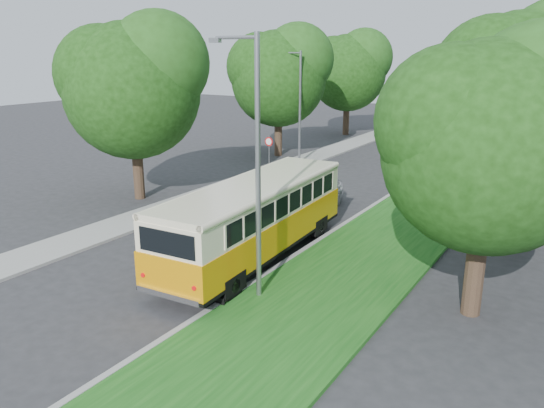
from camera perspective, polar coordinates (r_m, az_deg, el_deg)
The scene contains 13 objects.
ground at distance 21.14m, azimuth -7.45°, elevation -4.73°, with size 120.00×120.00×0.00m, color #2B2B2E.
curb at distance 23.32m, azimuth 7.33°, elevation -2.51°, with size 0.20×70.00×0.15m, color gray.
grass_verge at distance 22.51m, azimuth 12.77°, elevation -3.51°, with size 4.50×70.00×0.13m, color #165015.
sidewalk at distance 27.70m, azimuth -8.61°, elevation 0.42°, with size 2.20×70.00×0.12m, color gray.
treeline at distance 34.53m, azimuth 16.37°, elevation 12.94°, with size 24.27×41.91×9.46m.
lamppost_near at distance 15.55m, azimuth -1.81°, elevation 4.58°, with size 1.71×0.16×8.00m.
lamppost_far at distance 35.84m, azimuth 2.89°, elevation 10.75°, with size 1.71×0.16×7.50m.
warning_sign at distance 32.63m, azimuth -0.34°, elevation 5.97°, with size 0.56×0.10×2.50m.
vintage_bus at distance 19.43m, azimuth -1.83°, elevation -1.83°, with size 2.59×10.04×2.98m, color orange, non-canonical shape.
car_silver at distance 25.85m, azimuth 4.55°, elevation 1.03°, with size 1.80×4.47×1.52m, color silver.
car_white at distance 35.91m, azimuth 14.58°, elevation 4.76°, with size 1.49×4.27×1.41m, color silver.
car_blue at distance 39.93m, azimuth 16.32°, elevation 5.63°, with size 1.76×4.34×1.26m, color #131457.
car_grey at distance 44.28m, azimuth 16.78°, elevation 6.65°, with size 2.27×4.93×1.37m, color slate.
Camera 1 is at (12.70, -15.15, 7.49)m, focal length 35.00 mm.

